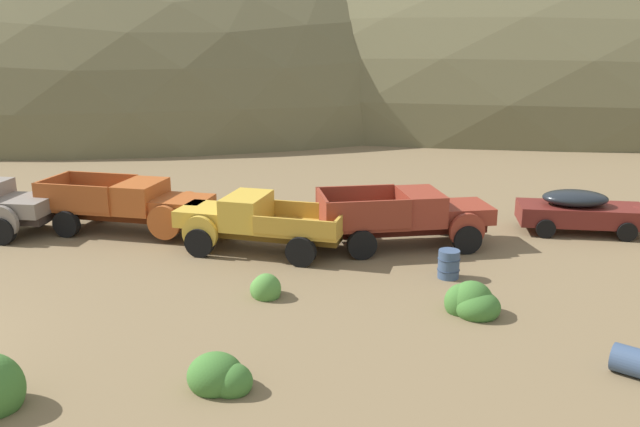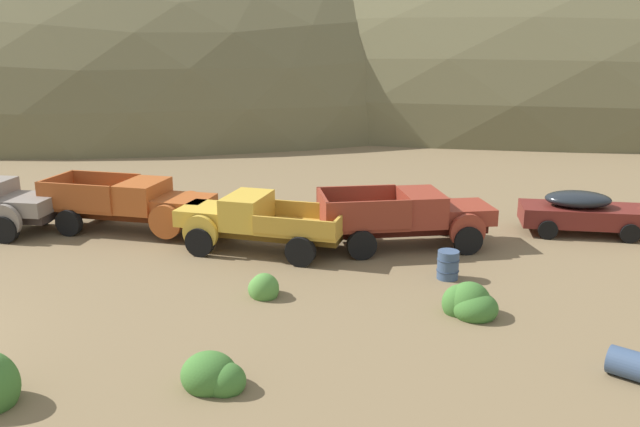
% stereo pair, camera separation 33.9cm
% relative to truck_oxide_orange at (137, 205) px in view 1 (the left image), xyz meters
% --- Properties ---
extents(hill_far_left, '(84.78, 71.06, 39.48)m').
position_rel_truck_oxide_orange_xyz_m(hill_far_left, '(-14.50, 48.81, -1.03)').
color(hill_far_left, brown).
rests_on(hill_far_left, ground).
extents(hill_distant, '(113.70, 62.34, 39.07)m').
position_rel_truck_oxide_orange_xyz_m(hill_distant, '(30.60, 47.97, -1.03)').
color(hill_distant, brown).
rests_on(hill_distant, ground).
extents(truck_oxide_orange, '(6.44, 3.32, 1.91)m').
position_rel_truck_oxide_orange_xyz_m(truck_oxide_orange, '(0.00, 0.00, 0.00)').
color(truck_oxide_orange, '#51220D').
rests_on(truck_oxide_orange, ground).
extents(truck_faded_yellow, '(5.94, 3.44, 1.89)m').
position_rel_truck_oxide_orange_xyz_m(truck_faded_yellow, '(4.32, -1.92, -0.04)').
color(truck_faded_yellow, brown).
rests_on(truck_faded_yellow, ground).
extents(truck_rust_red, '(6.09, 3.34, 1.91)m').
position_rel_truck_oxide_orange_xyz_m(truck_rust_red, '(9.94, -1.24, -0.02)').
color(truck_rust_red, '#42140D').
rests_on(truck_rust_red, ground).
extents(car_oxblood, '(4.84, 2.33, 1.57)m').
position_rel_truck_oxide_orange_xyz_m(car_oxblood, '(16.27, 0.40, -0.22)').
color(car_oxblood, maroon).
rests_on(car_oxblood, ground).
extents(oil_drum_tipped, '(1.05, 1.00, 0.62)m').
position_rel_truck_oxide_orange_xyz_m(oil_drum_tipped, '(13.60, -10.02, -0.72)').
color(oil_drum_tipped, '#384C6B').
rests_on(oil_drum_tipped, ground).
extents(oil_drum_by_truck, '(0.67, 0.67, 0.86)m').
position_rel_truck_oxide_orange_xyz_m(oil_drum_by_truck, '(10.59, -4.35, -0.60)').
color(oil_drum_by_truck, '#384C6B').
rests_on(oil_drum_by_truck, ground).
extents(bush_back_edge, '(0.88, 0.92, 0.89)m').
position_rel_truck_oxide_orange_xyz_m(bush_back_edge, '(5.30, -5.93, -0.81)').
color(bush_back_edge, '#4C8438').
rests_on(bush_back_edge, ground).
extents(bush_front_right, '(1.38, 1.06, 0.97)m').
position_rel_truck_oxide_orange_xyz_m(bush_front_right, '(4.90, -10.82, -0.78)').
color(bush_front_right, '#3D702D').
rests_on(bush_front_right, ground).
extents(bush_between_trucks, '(1.42, 1.22, 1.11)m').
position_rel_truck_oxide_orange_xyz_m(bush_between_trucks, '(10.77, -6.92, -0.76)').
color(bush_between_trucks, '#3D702D').
rests_on(bush_between_trucks, ground).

